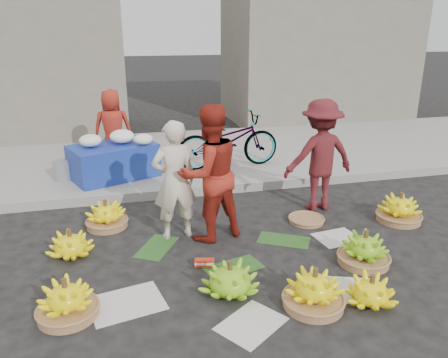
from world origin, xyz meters
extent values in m
plane|color=black|center=(0.00, 0.00, 0.00)|extent=(80.00, 80.00, 0.00)
cube|color=gray|center=(0.00, 2.20, 0.07)|extent=(40.00, 0.25, 0.15)
cube|color=gray|center=(0.00, 4.30, 0.06)|extent=(40.00, 4.00, 0.12)
cube|color=gray|center=(4.50, 7.70, 2.50)|extent=(5.00, 3.00, 5.00)
cylinder|color=#90613C|center=(-1.84, -0.67, 0.04)|extent=(0.56, 0.56, 0.09)
cylinder|color=#46301C|center=(-1.84, -0.67, 0.34)|extent=(0.05, 0.05, 0.12)
cylinder|color=#46301C|center=(-0.27, -0.67, 0.31)|extent=(0.05, 0.05, 0.12)
cylinder|color=#90613C|center=(0.47, -1.08, 0.04)|extent=(0.59, 0.59, 0.09)
cylinder|color=#46301C|center=(0.47, -1.08, 0.36)|extent=(0.05, 0.05, 0.12)
cylinder|color=#46301C|center=(1.04, -1.16, 0.26)|extent=(0.05, 0.05, 0.12)
cylinder|color=#90613C|center=(1.38, -0.46, 0.04)|extent=(0.58, 0.58, 0.09)
cylinder|color=#46301C|center=(1.38, -0.46, 0.35)|extent=(0.05, 0.05, 0.12)
cylinder|color=#90613C|center=(2.49, 0.48, 0.04)|extent=(0.60, 0.60, 0.09)
cylinder|color=#46301C|center=(2.49, 0.48, 0.36)|extent=(0.05, 0.05, 0.12)
cylinder|color=#46301C|center=(-1.91, 0.55, 0.28)|extent=(0.05, 0.05, 0.12)
cylinder|color=#90613C|center=(-1.50, 1.26, 0.04)|extent=(0.55, 0.55, 0.09)
cylinder|color=#46301C|center=(-1.50, 1.26, 0.34)|extent=(0.05, 0.05, 0.12)
cylinder|color=#90613C|center=(1.21, 0.75, 0.03)|extent=(0.64, 0.64, 0.06)
cube|color=red|center=(-0.42, -0.10, 0.05)|extent=(0.23, 0.12, 0.09)
imported|color=beige|center=(-0.62, 0.75, 0.77)|extent=(0.60, 0.42, 1.54)
imported|color=#AE2B1A|center=(-0.19, 0.63, 0.87)|extent=(1.00, 0.88, 1.73)
imported|color=maroon|center=(1.56, 1.18, 0.82)|extent=(1.09, 0.67, 1.64)
cube|color=navy|center=(-1.37, 3.05, 0.41)|extent=(1.60, 1.32, 0.57)
ellipsoid|color=white|center=(-1.72, 2.99, 0.80)|extent=(0.37, 0.37, 0.20)
ellipsoid|color=white|center=(-1.20, 3.10, 0.81)|extent=(0.41, 0.41, 0.23)
ellipsoid|color=white|center=(-0.85, 2.93, 0.78)|extent=(0.32, 0.32, 0.18)
cylinder|color=gray|center=(-2.23, 3.11, 0.29)|extent=(0.29, 0.29, 0.33)
imported|color=#AE2B1A|center=(-1.34, 3.73, 0.83)|extent=(0.71, 0.48, 1.43)
imported|color=gray|center=(0.69, 3.14, 0.63)|extent=(0.80, 1.96, 1.01)
camera|label=1|loc=(-1.25, -4.39, 2.58)|focal=35.00mm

